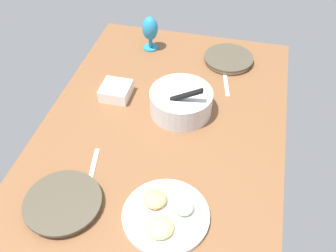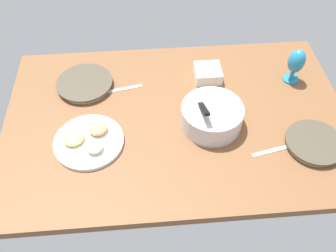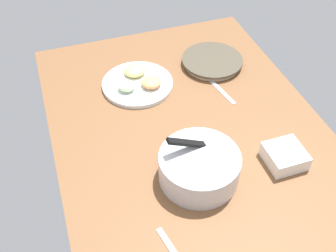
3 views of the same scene
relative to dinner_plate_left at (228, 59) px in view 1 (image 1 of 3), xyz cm
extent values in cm
cube|color=brown|center=(57.71, -21.58, -3.60)|extent=(160.00, 104.00, 4.00)
cylinder|color=beige|center=(0.00, 0.00, -0.64)|extent=(23.16, 23.16, 1.92)
cylinder|color=#494233|center=(0.00, 0.00, 0.90)|extent=(25.18, 25.18, 1.15)
cylinder|color=beige|center=(101.70, -46.25, -0.64)|extent=(25.62, 25.62, 1.92)
cylinder|color=#494233|center=(101.70, -46.25, 0.90)|extent=(27.85, 27.85, 1.15)
cylinder|color=silver|center=(42.71, -16.03, 3.77)|extent=(27.65, 27.65, 10.73)
cylinder|color=white|center=(42.71, -16.03, 6.98)|extent=(24.88, 24.88, 1.93)
cube|color=black|center=(47.55, -16.03, 10.52)|extent=(3.23, 20.18, 11.44)
cylinder|color=silver|center=(97.72, -9.54, -0.70)|extent=(30.67, 30.67, 1.80)
ellipsoid|color=#F9E072|center=(104.03, -10.10, 1.86)|extent=(9.31, 9.31, 3.32)
ellipsoid|color=beige|center=(94.57, -3.97, 2.09)|extent=(7.05, 7.05, 3.77)
ellipsoid|color=#F2A566|center=(93.67, -14.58, 2.01)|extent=(8.43, 8.43, 3.61)
cylinder|color=teal|center=(-2.70, -42.38, -1.10)|extent=(7.80, 7.80, 1.00)
cylinder|color=teal|center=(-2.70, -42.38, 1.73)|extent=(2.00, 2.00, 4.66)
ellipsoid|color=teal|center=(-2.70, -42.38, 10.57)|extent=(8.31, 8.31, 13.01)
cube|color=white|center=(39.44, -47.58, 1.35)|extent=(13.17, 13.17, 5.89)
cube|color=#F9E072|center=(39.44, -47.58, 3.23)|extent=(10.80, 10.80, 1.88)
cube|color=silver|center=(18.93, 1.41, -1.30)|extent=(17.97, 5.57, 0.60)
cube|color=silver|center=(82.10, -42.63, -1.30)|extent=(18.03, 5.05, 0.60)
camera|label=1|loc=(169.82, 8.46, 117.09)|focal=41.66mm
camera|label=2|loc=(71.45, 92.65, 125.97)|focal=39.38mm
camera|label=3|loc=(-36.90, 21.99, 111.00)|focal=43.52mm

